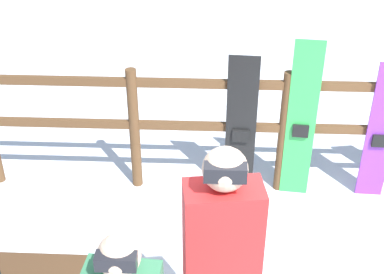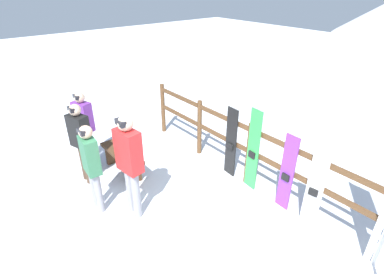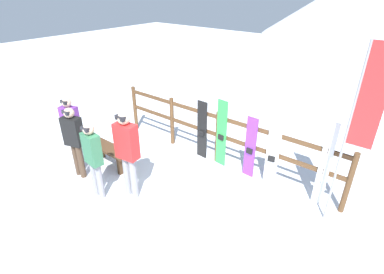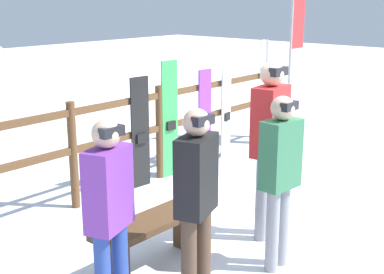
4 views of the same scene
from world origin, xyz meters
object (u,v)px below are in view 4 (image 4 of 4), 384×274
Objects in this scene: person_plaid_green at (280,170)px; rental_flag at (296,20)px; person_red at (270,137)px; snowboard_green at (170,120)px; person_black at (196,193)px; bench at (153,232)px; ski_pair_white at (263,92)px; snowboard_white at (226,112)px; person_purple at (109,207)px; snowboard_black_stripe at (140,133)px; snowboard_purple at (205,118)px.

person_plaid_green is 4.51m from rental_flag.
person_red reaches higher than snowboard_green.
person_black is 0.93m from person_plaid_green.
person_plaid_green is at bearing -138.40° from person_red.
ski_pair_white reaches higher than bench.
bench is 3.58m from snowboard_white.
person_red is at bearing 10.24° from person_black.
person_purple reaches higher than snowboard_white.
person_plaid_green is at bearing -17.67° from person_purple.
person_plaid_green reaches higher than person_purple.
rental_flag is (3.33, 1.73, 0.95)m from person_red.
snowboard_black_stripe reaches higher than snowboard_purple.
ski_pair_white is at bearing 0.07° from snowboard_black_stripe.
ski_pair_white is at bearing 139.25° from rental_flag.
person_purple is at bearing 153.01° from person_black.
rental_flag is (3.81, 2.15, 1.08)m from person_plaid_green.
snowboard_green is (0.54, 0.00, 0.08)m from snowboard_black_stripe.
person_plaid_green is 1.11× the size of snowboard_black_stripe.
snowboard_black_stripe is 0.83× the size of ski_pair_white.
snowboard_green is 0.92× the size of ski_pair_white.
ski_pair_white is (2.76, 0.00, 0.15)m from snowboard_black_stripe.
rental_flag reaches higher than ski_pair_white.
snowboard_green reaches higher than snowboard_white.
snowboard_purple is at bearing 38.81° from person_black.
person_purple is at bearing -153.34° from snowboard_white.
ski_pair_white reaches higher than snowboard_purple.
person_purple is at bearing -158.09° from ski_pair_white.
person_red is 1.29× the size of snowboard_white.
person_red is (1.39, 0.25, 0.12)m from person_black.
person_black is 2.80m from snowboard_black_stripe.
bench is 0.87× the size of snowboard_purple.
snowboard_white is 0.45× the size of rental_flag.
rental_flag is (0.37, -0.32, 1.15)m from ski_pair_white.
person_red is at bearing -145.28° from ski_pair_white.
person_purple is 1.00× the size of snowboard_green.
person_black is 1.15× the size of snowboard_white.
bench is at bearing 130.77° from person_plaid_green.
person_plaid_green is 1.00× the size of snowboard_green.
person_red reaches higher than snowboard_white.
person_black is 5.23m from rental_flag.
person_red is 0.57× the size of rental_flag.
bench is 1.26m from person_plaid_green.
person_red is at bearing -152.58° from rental_flag.
ski_pair_white is (3.44, 2.47, -0.08)m from person_plaid_green.
person_red is 3.60m from ski_pair_white.
bench is at bearing -163.91° from rental_flag.
ski_pair_white is at bearing 21.38° from bench.
snowboard_white is (3.17, 1.63, 0.35)m from bench.
rental_flag is at bearing -9.67° from snowboard_purple.
rental_flag is at bearing 16.09° from bench.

